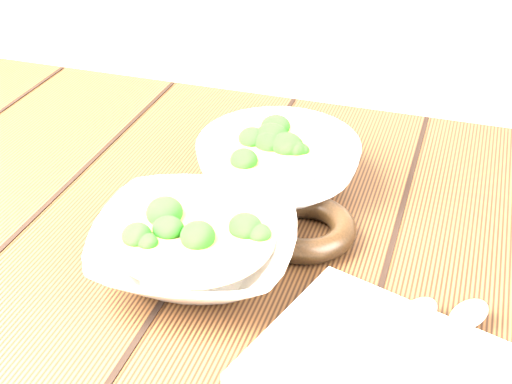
# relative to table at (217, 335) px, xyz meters

# --- Properties ---
(table) EXTENTS (1.20, 0.80, 0.75)m
(table) POSITION_rel_table_xyz_m (0.00, 0.00, 0.00)
(table) COLOR #3B2311
(table) RESTS_ON ground
(soup_bowl_front) EXTENTS (0.24, 0.24, 0.06)m
(soup_bowl_front) POSITION_rel_table_xyz_m (-0.01, -0.03, 0.15)
(soup_bowl_front) COLOR silver
(soup_bowl_front) RESTS_ON table
(soup_bowl_back) EXTENTS (0.25, 0.25, 0.07)m
(soup_bowl_back) POSITION_rel_table_xyz_m (0.03, 0.15, 0.15)
(soup_bowl_back) COLOR silver
(soup_bowl_back) RESTS_ON table
(trivet) EXTENTS (0.15, 0.15, 0.03)m
(trivet) POSITION_rel_table_xyz_m (0.09, 0.06, 0.13)
(trivet) COLOR black
(trivet) RESTS_ON table
(napkin) EXTENTS (0.26, 0.24, 0.01)m
(napkin) POSITION_rel_table_xyz_m (0.20, -0.12, 0.13)
(napkin) COLOR beige
(napkin) RESTS_ON table
(spoon_left) EXTENTS (0.09, 0.17, 0.01)m
(spoon_left) POSITION_rel_table_xyz_m (0.21, -0.08, 0.13)
(spoon_left) COLOR #A29D8F
(spoon_left) RESTS_ON napkin
(spoon_right) EXTENTS (0.10, 0.17, 0.01)m
(spoon_right) POSITION_rel_table_xyz_m (0.25, -0.06, 0.13)
(spoon_right) COLOR #A29D8F
(spoon_right) RESTS_ON napkin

